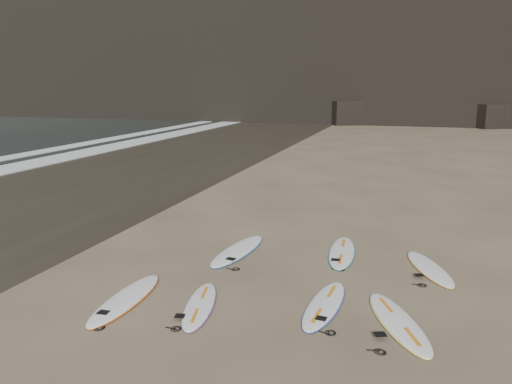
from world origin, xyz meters
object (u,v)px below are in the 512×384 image
surfboard_1 (200,305)px  surfboard_7 (429,268)px  surfboard_6 (342,252)px  surfboard_5 (238,250)px  surfboard_2 (324,304)px  surfboard_0 (126,299)px  surfboard_3 (398,322)px

surfboard_1 → surfboard_7: size_ratio=0.92×
surfboard_6 → surfboard_5: bearing=-169.7°
surfboard_2 → surfboard_0: bearing=-162.0°
surfboard_0 → surfboard_6: bearing=45.6°
surfboard_0 → surfboard_1: surfboard_0 is taller
surfboard_6 → surfboard_7: size_ratio=1.08×
surfboard_1 → surfboard_0: bearing=173.7°
surfboard_1 → surfboard_6: 4.53m
surfboard_5 → surfboard_7: size_ratio=1.15×
surfboard_5 → surfboard_6: (2.58, 0.67, -0.00)m
surfboard_2 → surfboard_7: (2.01, 2.69, -0.00)m
surfboard_2 → surfboard_7: same height
surfboard_3 → surfboard_2: bearing=143.6°
surfboard_1 → surfboard_2: surfboard_2 is taller
surfboard_2 → surfboard_7: size_ratio=1.01×
surfboard_5 → surfboard_0: bearing=-102.4°
surfboard_1 → surfboard_3: bearing=-6.6°
surfboard_3 → surfboard_5: (-4.08, 2.86, 0.00)m
surfboard_2 → surfboard_6: bearing=96.2°
surfboard_2 → surfboard_6: 3.21m
surfboard_1 → surfboard_2: 2.43m
surfboard_5 → surfboard_6: size_ratio=1.06×
surfboard_6 → surfboard_2: bearing=-92.4°
surfboard_2 → surfboard_5: size_ratio=0.88×
surfboard_1 → surfboard_5: bearing=83.3°
surfboard_3 → surfboard_7: bearing=55.1°
surfboard_5 → surfboard_7: surfboard_5 is taller
surfboard_1 → surfboard_3: 3.74m
surfboard_0 → surfboard_6: (3.75, 4.13, -0.00)m
surfboard_1 → surfboard_6: (2.22, 3.95, 0.01)m
surfboard_0 → surfboard_7: 6.88m
surfboard_0 → surfboard_3: bearing=4.4°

